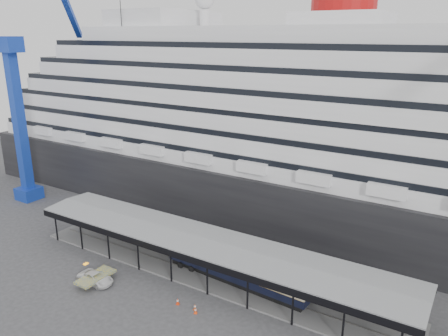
{
  "coord_description": "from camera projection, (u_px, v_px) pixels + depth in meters",
  "views": [
    {
      "loc": [
        30.0,
        -39.03,
        31.83
      ],
      "look_at": [
        0.99,
        8.0,
        14.65
      ],
      "focal_mm": 35.0,
      "sensor_mm": 36.0,
      "label": 1
    }
  ],
  "objects": [
    {
      "name": "ground",
      "position": [
        185.0,
        291.0,
        56.22
      ],
      "size": [
        200.0,
        200.0,
        0.0
      ],
      "primitive_type": "plane",
      "color": "#38383B",
      "rests_on": "ground"
    },
    {
      "name": "cruise_ship",
      "position": [
        291.0,
        113.0,
        76.75
      ],
      "size": [
        130.0,
        30.0,
        43.9
      ],
      "color": "black",
      "rests_on": "ground"
    },
    {
      "name": "platform_canopy",
      "position": [
        206.0,
        258.0,
        59.58
      ],
      "size": [
        56.0,
        9.18,
        5.3
      ],
      "color": "slate",
      "rests_on": "ground"
    },
    {
      "name": "crane_blue",
      "position": [
        22.0,
        99.0,
        81.54
      ],
      "size": [
        22.63,
        19.19,
        47.6
      ],
      "color": "#1638AA",
      "rests_on": "ground"
    },
    {
      "name": "port_truck",
      "position": [
        96.0,
        278.0,
        57.84
      ],
      "size": [
        5.19,
        2.46,
        1.43
      ],
      "primitive_type": "imported",
      "rotation": [
        0.0,
        0.0,
        1.56
      ],
      "color": "silver",
      "rests_on": "ground"
    },
    {
      "name": "pullman_carriage",
      "position": [
        236.0,
        266.0,
        57.21
      ],
      "size": [
        21.22,
        4.12,
        20.7
      ],
      "rotation": [
        0.0,
        0.0,
        -0.07
      ],
      "color": "black",
      "rests_on": "ground"
    },
    {
      "name": "traffic_cone_left",
      "position": [
        178.0,
        301.0,
        53.33
      ],
      "size": [
        0.53,
        0.53,
        0.83
      ],
      "rotation": [
        0.0,
        0.0,
        0.28
      ],
      "color": "red",
      "rests_on": "ground"
    },
    {
      "name": "traffic_cone_mid",
      "position": [
        195.0,
        310.0,
        51.62
      ],
      "size": [
        0.53,
        0.53,
        0.78
      ],
      "rotation": [
        0.0,
        0.0,
        0.43
      ],
      "color": "#F0400D",
      "rests_on": "ground"
    },
    {
      "name": "traffic_cone_right",
      "position": [
        195.0,
        307.0,
        52.24
      ],
      "size": [
        0.53,
        0.53,
        0.81
      ],
      "rotation": [
        0.0,
        0.0,
        -0.34
      ],
      "color": "#D84B0C",
      "rests_on": "ground"
    }
  ]
}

